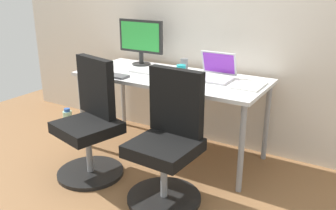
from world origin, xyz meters
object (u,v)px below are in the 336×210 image
object	(u,v)px
office_chair_left	(91,124)
office_chair_right	(168,143)
water_bottle_on_floor	(68,124)
open_laptop	(215,73)
desktop_monitor	(141,39)
coffee_mug	(181,70)

from	to	relation	value
office_chair_left	office_chair_right	world-z (taller)	same
water_bottle_on_floor	open_laptop	distance (m)	1.59
desktop_monitor	water_bottle_on_floor	bearing A→B (deg)	-141.03
open_laptop	water_bottle_on_floor	bearing A→B (deg)	-166.16
coffee_mug	desktop_monitor	bearing A→B (deg)	163.14
office_chair_right	desktop_monitor	world-z (taller)	desktop_monitor
office_chair_right	water_bottle_on_floor	world-z (taller)	office_chair_right
desktop_monitor	coffee_mug	distance (m)	0.60
office_chair_left	desktop_monitor	xyz separation A→B (m)	(-0.09, 0.86, 0.56)
open_laptop	desktop_monitor	bearing A→B (deg)	171.62
water_bottle_on_floor	open_laptop	world-z (taller)	open_laptop
office_chair_left	open_laptop	world-z (taller)	open_laptop
open_laptop	office_chair_right	bearing A→B (deg)	-91.10
water_bottle_on_floor	desktop_monitor	world-z (taller)	desktop_monitor
office_chair_left	water_bottle_on_floor	size ratio (longest dim) A/B	3.03
office_chair_left	coffee_mug	bearing A→B (deg)	57.55
office_chair_left	water_bottle_on_floor	world-z (taller)	office_chair_left
office_chair_left	office_chair_right	size ratio (longest dim) A/B	1.00
open_laptop	coffee_mug	distance (m)	0.30
office_chair_right	coffee_mug	xyz separation A→B (m)	(-0.28, 0.69, 0.35)
water_bottle_on_floor	desktop_monitor	xyz separation A→B (m)	(0.58, 0.47, 0.83)
desktop_monitor	open_laptop	distance (m)	0.86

